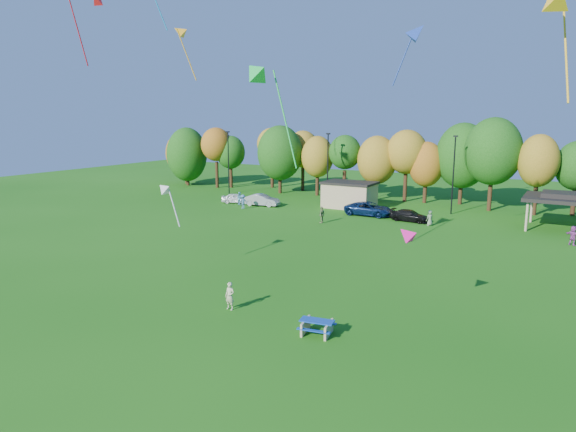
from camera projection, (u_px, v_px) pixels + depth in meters
The scene contains 22 objects.
ground at pixel (237, 335), 26.83m from camera, with size 160.00×160.00×0.00m, color #19600F.
tree_line at pixel (439, 159), 64.88m from camera, with size 93.57×10.55×11.15m.
lamp_posts at pixel (453, 172), 58.90m from camera, with size 64.50×0.25×9.09m.
utility_building at pixel (349, 195), 63.72m from camera, with size 6.30×4.30×3.25m.
pavilion at pixel (570, 198), 50.79m from camera, with size 8.20×6.20×3.77m.
picnic_table at pixel (317, 326), 26.86m from camera, with size 1.99×1.74×0.77m.
kite_flyer at pixel (230, 296), 30.20m from camera, with size 0.61×0.40×1.67m, color beige.
car_a at pixel (236, 198), 67.17m from camera, with size 1.52×3.78×1.29m, color white.
car_b at pixel (262, 200), 65.15m from camera, with size 1.58×4.52×1.49m, color #9FA0A4.
car_c at pixel (369, 209), 58.78m from camera, with size 2.55×5.54×1.54m, color #0C204A.
car_d at pixel (410, 216), 55.59m from camera, with size 1.75×4.30×1.25m, color black.
far_person_1 at pixel (573, 236), 45.26m from camera, with size 1.62×0.52×1.75m, color #A846A3.
far_person_2 at pixel (240, 198), 65.78m from camera, with size 0.82×0.64×1.68m, color #53A0B7.
far_person_3 at pixel (430, 218), 53.37m from camera, with size 0.80×0.52×1.64m, color gray.
far_person_4 at pixel (243, 202), 63.07m from camera, with size 1.13×0.65×1.75m, color teal.
far_person_5 at pixel (322, 215), 54.69m from camera, with size 1.05×0.44×1.79m, color #778652.
kite_1 at pixel (406, 234), 27.68m from camera, with size 1.33×1.09×1.24m.
kite_3 at pixel (179, 32), 48.50m from camera, with size 3.17×1.91×5.41m.
kite_5 at pixel (164, 189), 37.76m from camera, with size 2.11×1.05×3.41m.
kite_6 at pixel (418, 32), 36.54m from camera, with size 2.91×1.81×4.58m.
kite_10 at pixel (255, 72), 34.74m from camera, with size 4.46×2.25×7.55m.
kite_13 at pixel (95, 1), 43.69m from camera, with size 1.50×3.56×6.22m.
Camera 1 is at (14.89, -20.42, 11.27)m, focal length 32.00 mm.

